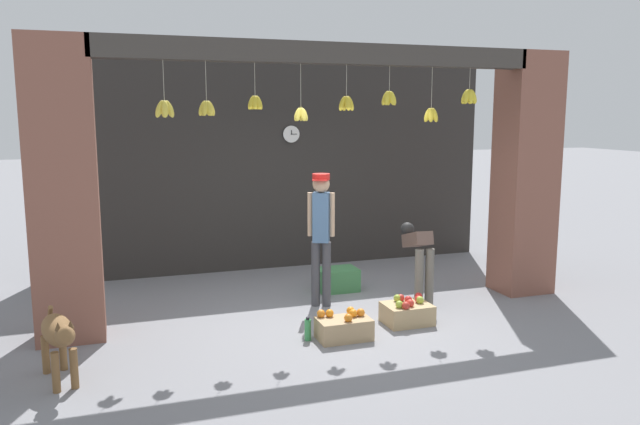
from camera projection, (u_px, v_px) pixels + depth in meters
ground_plane at (330, 318)px, 7.49m from camera, size 60.00×60.00×0.00m
shop_back_wall at (273, 166)px, 9.75m from camera, size 7.10×0.12×3.23m
shop_pillar_left at (64, 191)px, 6.60m from camera, size 0.70×0.60×3.23m
shop_pillar_right at (525, 175)px, 8.43m from camera, size 0.70×0.60×3.23m
storefront_awning at (329, 59)px, 7.12m from camera, size 5.20×0.28×0.92m
dog at (58, 334)px, 5.64m from camera, size 0.41×0.92×0.67m
shopkeeper at (321, 228)px, 7.82m from camera, size 0.32×0.31×1.70m
worker_stooping at (419, 254)px, 7.96m from camera, size 0.29×0.77×1.00m
fruit_crate_oranges at (344, 327)px, 6.78m from camera, size 0.58×0.35×0.32m
fruit_crate_apples at (407, 312)px, 7.29m from camera, size 0.54×0.42×0.32m
produce_box_green at (337, 279)px, 8.64m from camera, size 0.55×0.39×0.31m
water_bottle at (308, 329)px, 6.74m from camera, size 0.07×0.07×0.26m
wall_clock at (291, 134)px, 9.69m from camera, size 0.28×0.03×0.28m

